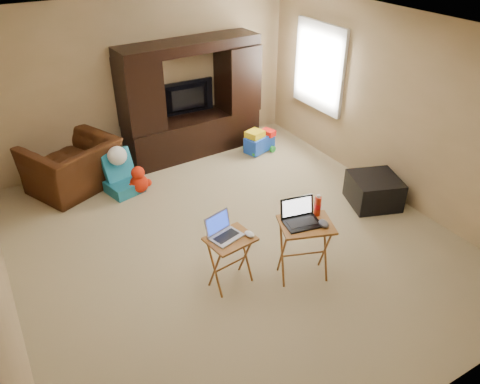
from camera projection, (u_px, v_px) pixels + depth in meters
floor at (232, 239)px, 5.82m from camera, size 5.50×5.50×0.00m
ceiling at (230, 33)px, 4.51m from camera, size 5.50×5.50×0.00m
wall_back at (143, 81)px, 7.18m from camera, size 5.00×0.00×5.00m
wall_front at (432, 306)px, 3.15m from camera, size 5.00×0.00×5.00m
wall_right at (394, 107)px, 6.24m from camera, size 0.00×5.50×5.50m
window_pane at (320, 67)px, 7.29m from camera, size 0.00×1.20×1.20m
window_frame at (319, 67)px, 7.29m from camera, size 0.06×1.14×1.34m
entertainment_center at (192, 99)px, 7.41m from camera, size 2.28×0.68×1.84m
television at (188, 99)px, 7.53m from camera, size 0.94×0.16×0.54m
recliner at (73, 166)px, 6.67m from camera, size 1.46×1.38×0.74m
child_rocker at (122, 174)px, 6.63m from camera, size 0.56×0.60×0.59m
plush_toy at (139, 179)px, 6.69m from camera, size 0.37×0.31×0.41m
push_toy at (260, 140)px, 7.81m from camera, size 0.62×0.52×0.40m
ottoman at (374, 191)px, 6.43m from camera, size 0.81×0.81×0.40m
tray_table_left at (231, 261)px, 4.99m from camera, size 0.52×0.44×0.62m
tray_table_right at (304, 250)px, 5.07m from camera, size 0.66×0.60×0.71m
laptop_left at (226, 228)px, 4.77m from camera, size 0.38×0.34×0.24m
laptop_right at (303, 214)px, 4.82m from camera, size 0.42×0.37×0.24m
mouse_left at (249, 234)px, 4.85m from camera, size 0.10×0.14×0.05m
mouse_right at (324, 224)px, 4.84m from camera, size 0.11×0.16×0.06m
water_bottle at (318, 206)px, 4.97m from camera, size 0.07×0.07×0.22m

